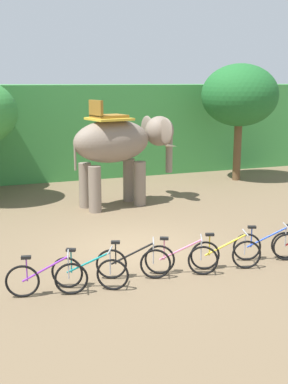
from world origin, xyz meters
TOP-DOWN VIEW (x-y plane):
  - ground_plane at (0.00, 0.00)m, footprint 80.00×80.00m
  - foliage_hedge at (0.00, 12.50)m, footprint 36.00×6.00m
  - tree_center at (7.36, 7.18)m, footprint 3.38×3.38m
  - elephant at (1.04, 4.64)m, footprint 4.24×2.39m
  - bike_purple at (-2.73, -2.12)m, footprint 1.68×0.57m
  - bike_teal at (-1.81, -2.09)m, footprint 1.54×0.86m
  - bike_black at (-0.75, -1.89)m, footprint 1.62×0.72m
  - bike_pink at (0.37, -2.05)m, footprint 1.59×0.79m
  - bike_yellow at (1.50, -2.11)m, footprint 1.65×0.66m
  - bike_blue at (2.76, -1.96)m, footprint 1.62×0.72m

SIDE VIEW (x-z plane):
  - ground_plane at x=0.00m, z-range 0.00..0.00m
  - bike_purple at x=-2.73m, z-range -0.07..0.85m
  - bike_teal at x=-1.81m, z-range -0.07..0.85m
  - bike_black at x=-0.75m, z-range -0.07..0.85m
  - bike_pink at x=0.37m, z-range -0.07..0.85m
  - bike_yellow at x=1.50m, z-range -0.07..0.85m
  - bike_blue at x=2.76m, z-range -0.07..0.85m
  - foliage_hedge at x=0.00m, z-range 0.00..4.24m
  - elephant at x=1.04m, z-range 0.31..4.09m
  - tree_center at x=7.36m, z-range 1.20..6.37m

